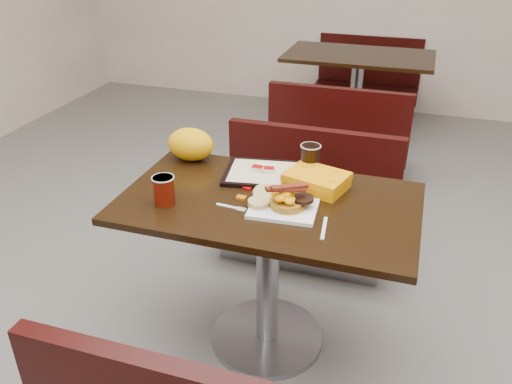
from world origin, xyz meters
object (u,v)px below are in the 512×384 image
(fork, at_px, (227,206))
(coffee_cup_far, at_px, (310,158))
(coffee_cup_near, at_px, (164,190))
(knife, at_px, (324,228))
(table_near, at_px, (268,275))
(paper_bag, at_px, (191,144))
(pancake_stack, at_px, (288,203))
(bench_far_s, at_px, (341,128))
(platter, at_px, (283,209))
(hashbrown_sleeve_left, at_px, (259,167))
(bench_far_n, at_px, (366,78))
(tray, at_px, (269,174))
(hashbrown_sleeve_right, at_px, (269,168))
(clamshell, at_px, (317,180))
(table_far, at_px, (355,98))
(bench_near_n, at_px, (304,203))

(fork, bearing_deg, coffee_cup_far, 63.45)
(coffee_cup_near, height_order, knife, coffee_cup_near)
(fork, bearing_deg, table_near, 41.16)
(paper_bag, bearing_deg, coffee_cup_near, -80.15)
(coffee_cup_near, relative_size, fork, 0.92)
(pancake_stack, bearing_deg, bench_far_s, 92.77)
(table_near, relative_size, knife, 7.72)
(bench_far_s, bearing_deg, platter, -87.71)
(hashbrown_sleeve_left, bearing_deg, bench_far_n, 93.98)
(tray, bearing_deg, coffee_cup_near, -140.90)
(bench_far_s, xyz_separation_m, pancake_stack, (0.09, -1.95, 0.42))
(platter, xyz_separation_m, hashbrown_sleeve_right, (-0.14, 0.29, 0.02))
(bench_far_s, bearing_deg, knife, -82.85)
(clamshell, bearing_deg, tray, -176.00)
(tray, height_order, hashbrown_sleeve_right, hashbrown_sleeve_right)
(bench_far_s, relative_size, clamshell, 4.07)
(tray, bearing_deg, pancake_stack, -68.93)
(clamshell, bearing_deg, hashbrown_sleeve_right, -179.71)
(platter, relative_size, hashbrown_sleeve_left, 3.52)
(table_far, distance_m, clamshell, 2.47)
(bench_near_n, xyz_separation_m, hashbrown_sleeve_left, (-0.11, -0.48, 0.42))
(clamshell, bearing_deg, paper_bag, -173.71)
(bench_far_n, bearing_deg, bench_near_n, -90.00)
(bench_far_s, relative_size, paper_bag, 4.55)
(bench_far_n, xyz_separation_m, knife, (0.26, -3.45, 0.39))
(table_far, height_order, knife, knife)
(table_far, height_order, clamshell, clamshell)
(bench_near_n, height_order, table_far, table_far)
(table_far, xyz_separation_m, hashbrown_sleeve_left, (-0.11, -2.38, 0.40))
(bench_near_n, bearing_deg, hashbrown_sleeve_right, -97.96)
(table_far, bearing_deg, hashbrown_sleeve_right, -91.59)
(table_near, bearing_deg, fork, -144.12)
(table_far, relative_size, fork, 9.50)
(platter, distance_m, fork, 0.22)
(clamshell, bearing_deg, coffee_cup_near, -133.85)
(bench_near_n, height_order, tray, tray)
(bench_far_s, distance_m, hashbrown_sleeve_left, 1.73)
(coffee_cup_near, bearing_deg, coffee_cup_far, 42.40)
(bench_far_n, distance_m, paper_bag, 3.10)
(bench_far_s, relative_size, coffee_cup_far, 8.64)
(platter, xyz_separation_m, coffee_cup_near, (-0.47, -0.09, 0.05))
(platter, bearing_deg, fork, -174.17)
(coffee_cup_near, relative_size, hashbrown_sleeve_left, 1.58)
(platter, bearing_deg, bench_near_n, 91.84)
(platter, bearing_deg, table_far, 87.66)
(hashbrown_sleeve_left, relative_size, coffee_cup_far, 0.64)
(bench_far_n, height_order, fork, fork)
(pancake_stack, distance_m, fork, 0.24)
(bench_near_n, bearing_deg, bench_far_n, 90.00)
(coffee_cup_far, bearing_deg, bench_far_n, 91.95)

